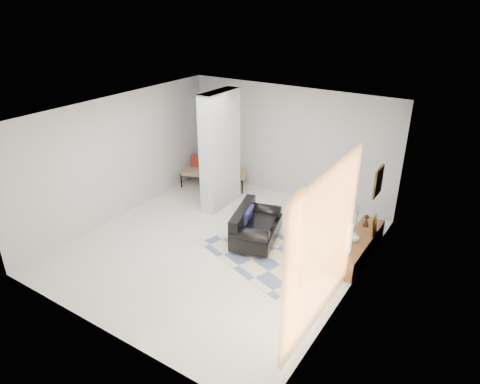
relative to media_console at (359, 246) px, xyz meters
The scene contains 17 objects.
floor 2.80m from the media_console, 154.39° to the right, with size 6.00×6.00×0.00m, color silver.
ceiling 3.81m from the media_console, 154.39° to the right, with size 6.00×6.00×0.00m, color white.
wall_back 3.32m from the media_console, 144.58° to the left, with size 6.00×6.00×0.00m, color #B5B7BA.
wall_front 5.05m from the media_console, 120.92° to the right, with size 6.00×6.00×0.00m, color #B5B7BA.
wall_left 5.54m from the media_console, 167.09° to the right, with size 6.00×6.00×0.00m, color #B5B7BA.
wall_right 1.72m from the media_console, 79.23° to the right, with size 6.00×6.00×0.00m, color #B5B7BA.
partition_column 3.83m from the media_console, behind, with size 0.35×1.20×2.80m, color silver.
hallway_door 5.01m from the media_console, 159.23° to the left, with size 0.85×0.06×2.04m, color white.
curtain 2.67m from the media_console, 86.36° to the right, with size 2.55×2.55×0.00m, color orange.
wall_art 1.46m from the media_console, ahead, with size 0.04×0.45×0.55m, color #3D2710.
media_console is the anchor object (origin of this frame).
loveseat 2.13m from the media_console, 160.94° to the right, with size 1.15×1.55×0.76m.
daybed 4.63m from the media_console, 164.22° to the left, with size 1.85×1.25×0.77m.
area_rug 1.88m from the media_console, 147.42° to the right, with size 2.37×1.58×0.01m, color beige.
cylinder_lamp 0.81m from the media_console, 91.77° to the right, with size 0.11×0.11×0.59m, color white.
bronze_figurine 0.61m from the media_console, 95.51° to the left, with size 0.13×0.13×0.25m, color black, non-canonical shape.
vase 0.36m from the media_console, 104.58° to the right, with size 0.20×0.20×0.21m, color silver.
Camera 1 is at (4.48, -6.16, 4.75)m, focal length 32.00 mm.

